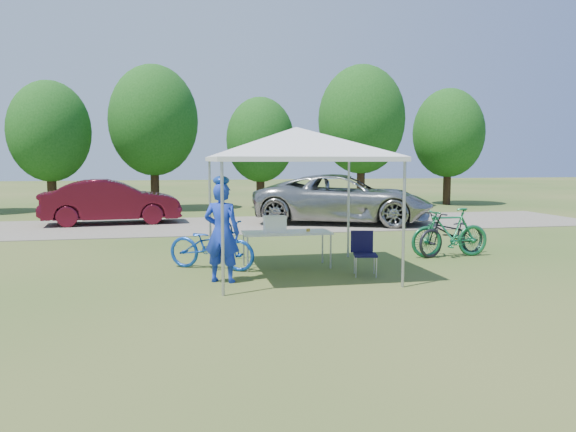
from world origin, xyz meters
name	(u,v)px	position (x,y,z in m)	size (l,w,h in m)	color
ground	(296,273)	(0.00, 0.00, 0.00)	(100.00, 100.00, 0.00)	#2D5119
gravel_strip	(244,225)	(0.00, 8.00, 0.01)	(24.00, 5.00, 0.02)	gray
canopy	(296,131)	(0.00, 0.00, 2.65)	(4.53, 4.53, 3.00)	#A5A5AA
treeline	(219,127)	(-0.29, 14.05, 3.53)	(24.89, 4.28, 6.30)	#382314
folding_table	(287,234)	(-0.06, 0.61, 0.67)	(1.73, 0.72, 0.71)	white
folding_chair	(364,249)	(1.20, -0.38, 0.48)	(0.50, 0.52, 0.81)	black
cooler	(275,224)	(-0.29, 0.61, 0.87)	(0.44, 0.30, 0.32)	white
ice_cream_cup	(308,230)	(0.37, 0.56, 0.74)	(0.08, 0.08, 0.06)	gold
cyclist	(222,233)	(-1.43, -0.49, 0.87)	(0.63, 0.42, 1.74)	#1731BC
bike_blue	(212,245)	(-1.53, 0.70, 0.48)	(0.63, 1.81, 0.95)	#1241A4
bike_green	(450,233)	(3.69, 1.06, 0.54)	(0.51, 1.79, 1.08)	#186C3E
bike_dark	(453,234)	(3.82, 1.19, 0.50)	(0.66, 1.88, 0.99)	black
minivan	(343,199)	(3.30, 7.74, 0.83)	(2.70, 5.85, 1.63)	#A2A39F
sedan	(112,202)	(-4.24, 9.08, 0.75)	(1.55, 4.43, 1.46)	#4D0C18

